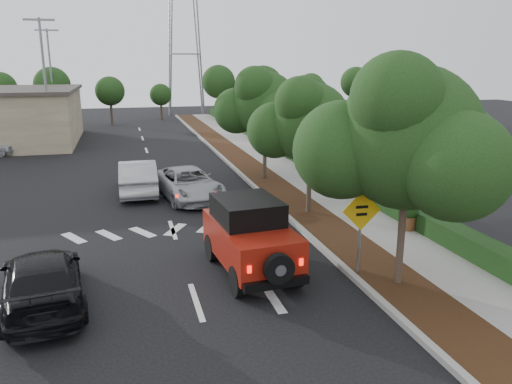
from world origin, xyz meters
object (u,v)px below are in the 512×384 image
object	(u,v)px
red_jeep	(248,235)
black_suv_oncoming	(42,280)
speed_hump_sign	(361,221)
silver_suv_ahead	(188,184)

from	to	relation	value
red_jeep	black_suv_oncoming	size ratio (longest dim) A/B	0.92
black_suv_oncoming	speed_hump_sign	distance (m)	8.67
silver_suv_ahead	speed_hump_sign	xyz separation A→B (m)	(3.61, -9.93, 1.02)
silver_suv_ahead	speed_hump_sign	world-z (taller)	speed_hump_sign
speed_hump_sign	black_suv_oncoming	bearing A→B (deg)	179.22
red_jeep	silver_suv_ahead	distance (m)	8.65
silver_suv_ahead	red_jeep	bearing A→B (deg)	-95.90
red_jeep	black_suv_oncoming	distance (m)	5.71
silver_suv_ahead	black_suv_oncoming	xyz separation A→B (m)	(-4.98, -9.43, -0.00)
red_jeep	silver_suv_ahead	size ratio (longest dim) A/B	0.88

